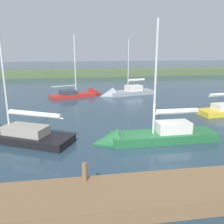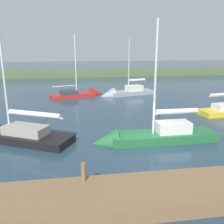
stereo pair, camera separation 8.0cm
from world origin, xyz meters
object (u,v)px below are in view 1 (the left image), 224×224
(sailboat_mid_channel, at_px, (123,94))
(sailboat_outer_mooring, at_px, (82,95))
(sailboat_near_dock, at_px, (149,139))
(mooring_post_near, at_px, (84,172))
(sailboat_far_left, at_px, (0,135))

(sailboat_mid_channel, bearing_deg, sailboat_outer_mooring, -18.32)
(sailboat_outer_mooring, bearing_deg, sailboat_near_dock, -97.99)
(sailboat_mid_channel, xyz_separation_m, sailboat_near_dock, (1.52, 15.92, 0.01))
(sailboat_mid_channel, xyz_separation_m, sailboat_outer_mooring, (5.16, -0.32, -0.05))
(mooring_post_near, relative_size, sailboat_mid_channel, 0.10)
(sailboat_outer_mooring, bearing_deg, mooring_post_near, -112.53)
(sailboat_mid_channel, relative_size, sailboat_near_dock, 0.93)
(sailboat_mid_channel, height_order, sailboat_far_left, sailboat_far_left)
(sailboat_far_left, bearing_deg, sailboat_near_dock, -164.93)
(mooring_post_near, bearing_deg, sailboat_near_dock, -128.90)
(sailboat_outer_mooring, bearing_deg, sailboat_mid_channel, -24.14)
(sailboat_far_left, height_order, sailboat_near_dock, sailboat_far_left)
(mooring_post_near, bearing_deg, sailboat_far_left, -55.36)
(sailboat_mid_channel, distance_m, sailboat_far_left, 17.68)
(mooring_post_near, xyz_separation_m, sailboat_far_left, (5.23, -7.56, -0.87))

